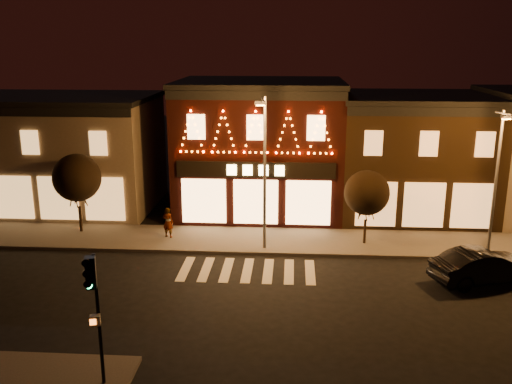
# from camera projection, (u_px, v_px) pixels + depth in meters

# --- Properties ---
(ground) EXTENTS (120.00, 120.00, 0.00)m
(ground) POSITION_uv_depth(u_px,v_px,m) (239.00, 309.00, 22.99)
(ground) COLOR black
(ground) RESTS_ON ground
(sidewalk_far) EXTENTS (44.00, 4.00, 0.15)m
(sidewalk_far) POSITION_uv_depth(u_px,v_px,m) (290.00, 241.00, 30.54)
(sidewalk_far) COLOR #47423D
(sidewalk_far) RESTS_ON ground
(building_left) EXTENTS (12.20, 8.28, 7.30)m
(building_left) POSITION_uv_depth(u_px,v_px,m) (61.00, 152.00, 36.33)
(building_left) COLOR #746753
(building_left) RESTS_ON ground
(building_pulp) EXTENTS (10.20, 8.34, 8.30)m
(building_pulp) POSITION_uv_depth(u_px,v_px,m) (260.00, 147.00, 35.35)
(building_pulp) COLOR black
(building_pulp) RESTS_ON ground
(building_right_a) EXTENTS (9.20, 8.28, 7.50)m
(building_right_a) POSITION_uv_depth(u_px,v_px,m) (412.00, 155.00, 34.85)
(building_right_a) COLOR #332212
(building_right_a) RESTS_ON ground
(traffic_signal_near) EXTENTS (0.37, 0.46, 4.38)m
(traffic_signal_near) POSITION_uv_depth(u_px,v_px,m) (94.00, 295.00, 16.88)
(traffic_signal_near) COLOR black
(traffic_signal_near) RESTS_ON sidewalk_near
(streetlamp_mid) EXTENTS (0.52, 1.81, 7.88)m
(streetlamp_mid) POSITION_uv_depth(u_px,v_px,m) (264.00, 162.00, 27.94)
(streetlamp_mid) COLOR #59595E
(streetlamp_mid) RESTS_ON sidewalk_far
(streetlamp_right) EXTENTS (0.70, 1.67, 7.32)m
(streetlamp_right) POSITION_uv_depth(u_px,v_px,m) (497.00, 173.00, 27.19)
(streetlamp_right) COLOR #59595E
(streetlamp_right) RESTS_ON sidewalk_far
(tree_left) EXTENTS (2.68, 2.68, 4.47)m
(tree_left) POSITION_uv_depth(u_px,v_px,m) (77.00, 178.00, 31.09)
(tree_left) COLOR black
(tree_left) RESTS_ON sidewalk_far
(tree_right) EXTENTS (2.38, 2.38, 3.98)m
(tree_right) POSITION_uv_depth(u_px,v_px,m) (367.00, 193.00, 29.32)
(tree_right) COLOR black
(tree_right) RESTS_ON sidewalk_far
(dark_sedan) EXTENTS (5.03, 3.17, 1.56)m
(dark_sedan) POSITION_uv_depth(u_px,v_px,m) (483.00, 266.00, 25.34)
(dark_sedan) COLOR black
(dark_sedan) RESTS_ON ground
(pedestrian) EXTENTS (0.72, 0.59, 1.70)m
(pedestrian) POSITION_uv_depth(u_px,v_px,m) (168.00, 222.00, 30.72)
(pedestrian) COLOR gray
(pedestrian) RESTS_ON sidewalk_far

